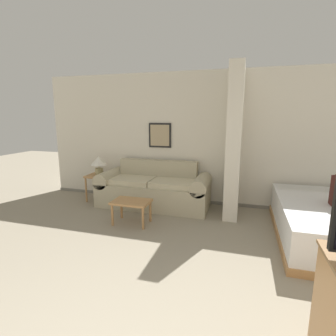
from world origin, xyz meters
The scene contains 7 objects.
wall_back centered at (0.00, 4.39, 1.29)m, with size 7.51×0.16×2.60m.
wall_partition_pillar centered at (0.26, 3.90, 1.30)m, with size 0.24×0.86×2.60m.
couch centered at (-1.23, 3.90, 0.34)m, with size 2.18×0.84×0.87m.
coffee_table centered at (-1.30, 2.97, 0.33)m, with size 0.61×0.41×0.39m.
side_table centered at (-2.45, 3.94, 0.46)m, with size 0.47×0.47×0.55m.
table_lamp centered at (-2.45, 3.94, 0.81)m, with size 0.32×0.32×0.39m.
bed centered at (1.70, 3.20, 0.27)m, with size 1.49×2.19×0.53m.
Camera 1 is at (0.42, -0.79, 1.76)m, focal length 28.00 mm.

